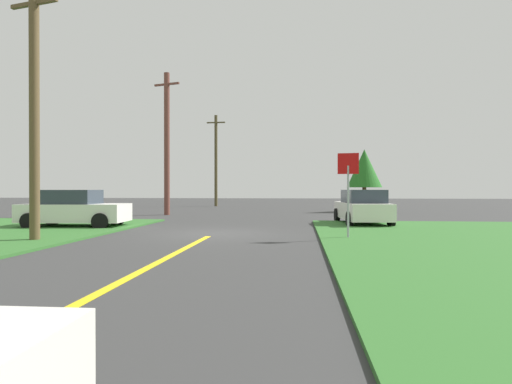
# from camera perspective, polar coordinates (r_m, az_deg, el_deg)

# --- Properties ---
(ground_plane) EXTENTS (120.00, 120.00, 0.00)m
(ground_plane) POSITION_cam_1_polar(r_m,az_deg,el_deg) (16.01, -5.65, -5.54)
(ground_plane) COLOR #363636
(lane_stripe_center) EXTENTS (0.20, 14.00, 0.01)m
(lane_stripe_center) POSITION_cam_1_polar(r_m,az_deg,el_deg) (8.41, -16.75, -10.95)
(lane_stripe_center) COLOR yellow
(lane_stripe_center) RESTS_ON ground
(stop_sign) EXTENTS (0.68, 0.16, 2.83)m
(stop_sign) POSITION_cam_1_polar(r_m,az_deg,el_deg) (14.31, 12.19, 1.61)
(stop_sign) COLOR #9EA0A8
(stop_sign) RESTS_ON ground
(parked_car_near_building) EXTENTS (4.46, 2.34, 1.62)m
(parked_car_near_building) POSITION_cam_1_polar(r_m,az_deg,el_deg) (19.94, -23.18, -2.07)
(parked_car_near_building) COLOR white
(parked_car_near_building) RESTS_ON ground
(car_on_crossroad) EXTENTS (2.34, 4.64, 1.62)m
(car_on_crossroad) POSITION_cam_1_polar(r_m,az_deg,el_deg) (20.57, 13.99, -1.98)
(car_on_crossroad) COLOR white
(car_on_crossroad) RESTS_ON ground
(utility_pole_near) EXTENTS (1.78, 0.54, 8.09)m
(utility_pole_near) POSITION_cam_1_polar(r_m,az_deg,el_deg) (15.25, -27.46, 9.81)
(utility_pole_near) COLOR brown
(utility_pole_near) RESTS_ON ground
(utility_pole_mid) EXTENTS (1.77, 0.60, 9.06)m
(utility_pole_mid) POSITION_cam_1_polar(r_m,az_deg,el_deg) (27.99, -11.80, 6.46)
(utility_pole_mid) COLOR brown
(utility_pole_mid) RESTS_ON ground
(utility_pole_far) EXTENTS (1.80, 0.29, 8.75)m
(utility_pole_far) POSITION_cam_1_polar(r_m,az_deg,el_deg) (41.36, -5.36, 4.34)
(utility_pole_far) COLOR #4D4528
(utility_pole_far) RESTS_ON ground
(oak_tree_left) EXTENTS (2.50, 2.50, 4.53)m
(oak_tree_left) POSITION_cam_1_polar(r_m,az_deg,el_deg) (31.90, 14.25, 3.05)
(oak_tree_left) COLOR brown
(oak_tree_left) RESTS_ON ground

